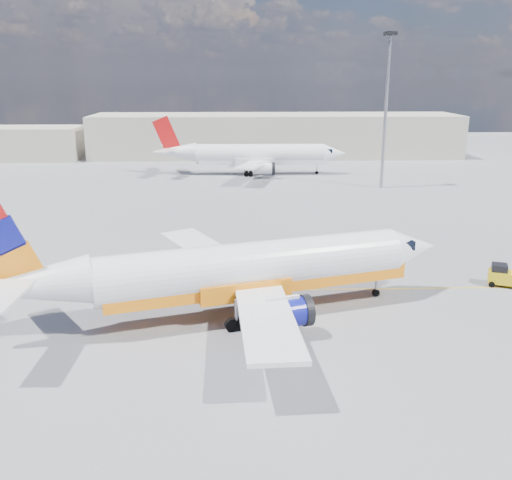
{
  "coord_description": "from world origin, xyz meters",
  "views": [
    {
      "loc": [
        -2.28,
        -36.68,
        15.52
      ],
      "look_at": [
        -0.99,
        4.39,
        3.5
      ],
      "focal_mm": 40.0,
      "sensor_mm": 36.0,
      "label": 1
    }
  ],
  "objects_px": {
    "main_jet": "(239,270)",
    "traffic_cone": "(208,294)",
    "gse_tug": "(504,276)",
    "second_jet": "(254,155)"
  },
  "relations": [
    {
      "from": "main_jet",
      "to": "traffic_cone",
      "type": "bearing_deg",
      "value": 108.5
    },
    {
      "from": "gse_tug",
      "to": "traffic_cone",
      "type": "bearing_deg",
      "value": -154.88
    },
    {
      "from": "main_jet",
      "to": "traffic_cone",
      "type": "relative_size",
      "value": 52.32
    },
    {
      "from": "second_jet",
      "to": "gse_tug",
      "type": "xyz_separation_m",
      "value": [
        17.58,
        -50.51,
        -2.28
      ]
    },
    {
      "from": "second_jet",
      "to": "gse_tug",
      "type": "distance_m",
      "value": 53.53
    },
    {
      "from": "gse_tug",
      "to": "second_jet",
      "type": "bearing_deg",
      "value": 129.98
    },
    {
      "from": "main_jet",
      "to": "gse_tug",
      "type": "height_order",
      "value": "main_jet"
    },
    {
      "from": "main_jet",
      "to": "traffic_cone",
      "type": "xyz_separation_m",
      "value": [
        -2.22,
        3.12,
        -2.87
      ]
    },
    {
      "from": "traffic_cone",
      "to": "main_jet",
      "type": "bearing_deg",
      "value": -54.53
    },
    {
      "from": "main_jet",
      "to": "traffic_cone",
      "type": "height_order",
      "value": "main_jet"
    }
  ]
}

